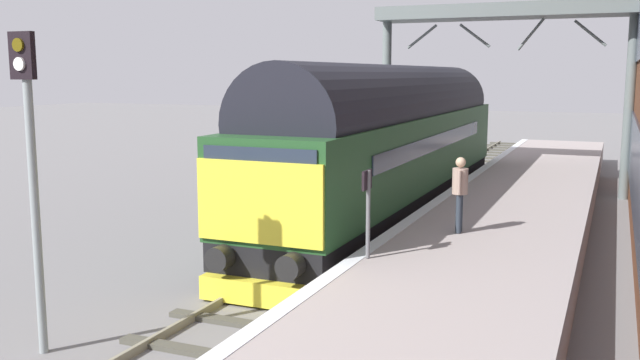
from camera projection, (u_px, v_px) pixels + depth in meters
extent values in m
plane|color=slate|center=(344.00, 252.00, 17.50)|extent=(140.00, 140.00, 0.00)
cube|color=gray|center=(318.00, 246.00, 17.77)|extent=(0.07, 60.00, 0.15)
cube|color=gray|center=(371.00, 251.00, 17.21)|extent=(0.07, 60.00, 0.15)
cube|color=#49483E|center=(188.00, 350.00, 11.15)|extent=(2.50, 0.26, 0.09)
cube|color=#49483E|center=(232.00, 322.00, 12.41)|extent=(2.50, 0.26, 0.09)
cube|color=#49483E|center=(268.00, 299.00, 13.68)|extent=(2.50, 0.26, 0.09)
cube|color=#49483E|center=(297.00, 280.00, 14.95)|extent=(2.50, 0.26, 0.09)
cube|color=#49483E|center=(323.00, 264.00, 16.22)|extent=(2.50, 0.26, 0.09)
cube|color=#49483E|center=(344.00, 250.00, 17.49)|extent=(2.50, 0.26, 0.09)
cube|color=#49483E|center=(363.00, 238.00, 18.76)|extent=(2.50, 0.26, 0.09)
cube|color=#49483E|center=(379.00, 228.00, 20.03)|extent=(2.50, 0.26, 0.09)
cube|color=#49483E|center=(393.00, 218.00, 21.30)|extent=(2.50, 0.26, 0.09)
cube|color=#49483E|center=(406.00, 210.00, 22.57)|extent=(2.50, 0.26, 0.09)
cube|color=#49483E|center=(417.00, 203.00, 23.84)|extent=(2.50, 0.26, 0.09)
cube|color=#49483E|center=(427.00, 196.00, 25.11)|extent=(2.50, 0.26, 0.09)
cube|color=#49483E|center=(437.00, 191.00, 26.38)|extent=(2.50, 0.26, 0.09)
cube|color=#49483E|center=(445.00, 185.00, 27.65)|extent=(2.50, 0.26, 0.09)
cube|color=#49483E|center=(453.00, 180.00, 28.92)|extent=(2.50, 0.26, 0.09)
cube|color=#49483E|center=(460.00, 176.00, 30.19)|extent=(2.50, 0.26, 0.09)
cube|color=#49483E|center=(466.00, 172.00, 31.46)|extent=(2.50, 0.26, 0.09)
cube|color=#49483E|center=(472.00, 168.00, 32.73)|extent=(2.50, 0.26, 0.09)
cube|color=#49483E|center=(478.00, 164.00, 34.00)|extent=(2.50, 0.26, 0.09)
cube|color=#49483E|center=(483.00, 161.00, 35.27)|extent=(2.50, 0.26, 0.09)
cube|color=#49483E|center=(487.00, 158.00, 36.54)|extent=(2.50, 0.26, 0.09)
cube|color=#49483E|center=(492.00, 155.00, 37.81)|extent=(2.50, 0.26, 0.09)
cube|color=#49483E|center=(496.00, 153.00, 39.08)|extent=(2.50, 0.26, 0.09)
cube|color=#49483E|center=(500.00, 150.00, 40.34)|extent=(2.50, 0.26, 0.09)
cube|color=#49483E|center=(503.00, 148.00, 41.61)|extent=(2.50, 0.26, 0.09)
cube|color=#49483E|center=(507.00, 146.00, 42.88)|extent=(2.50, 0.26, 0.09)
cube|color=#49483E|center=(510.00, 144.00, 44.15)|extent=(2.50, 0.26, 0.09)
cube|color=#A39795|center=(490.00, 246.00, 16.03)|extent=(4.00, 44.00, 1.00)
cube|color=white|center=(413.00, 218.00, 16.67)|extent=(0.30, 44.00, 0.01)
cube|color=#283143|center=(638.00, 182.00, 15.19)|extent=(0.06, 29.31, 2.12)
cube|color=black|center=(392.00, 194.00, 21.08)|extent=(2.56, 17.06, 0.60)
cube|color=#204A22|center=(393.00, 150.00, 20.87)|extent=(2.70, 17.06, 2.10)
cylinder|color=black|center=(394.00, 109.00, 20.69)|extent=(2.56, 15.69, 2.57)
cube|color=yellow|center=(259.00, 203.00, 13.10)|extent=(2.65, 0.08, 1.58)
cube|color=#232D3D|center=(259.00, 164.00, 13.01)|extent=(2.38, 0.04, 0.64)
cube|color=#232D3D|center=(438.00, 141.00, 20.30)|extent=(0.04, 11.94, 0.44)
cylinder|color=black|center=(220.00, 258.00, 13.36)|extent=(0.48, 0.35, 0.48)
cylinder|color=black|center=(290.00, 267.00, 12.78)|extent=(0.48, 0.35, 0.48)
cube|color=yellow|center=(258.00, 292.00, 13.31)|extent=(2.43, 0.36, 0.47)
cylinder|color=black|center=(293.00, 261.00, 14.69)|extent=(1.64, 1.04, 1.04)
cylinder|color=black|center=(314.00, 249.00, 15.69)|extent=(1.64, 1.04, 1.04)
cylinder|color=black|center=(332.00, 238.00, 16.69)|extent=(1.64, 1.04, 1.04)
cylinder|color=black|center=(432.00, 181.00, 25.55)|extent=(1.64, 1.04, 1.04)
cylinder|color=black|center=(439.00, 177.00, 26.55)|extent=(1.64, 1.04, 1.04)
cylinder|color=black|center=(445.00, 173.00, 27.55)|extent=(1.64, 1.04, 1.04)
cylinder|color=gray|center=(34.00, 198.00, 10.79)|extent=(0.14, 0.14, 5.05)
cube|color=black|center=(22.00, 56.00, 10.41)|extent=(0.44, 0.10, 0.71)
cylinder|color=#53470A|center=(18.00, 45.00, 10.33)|extent=(0.20, 0.06, 0.20)
cylinder|color=white|center=(20.00, 64.00, 10.37)|extent=(0.20, 0.06, 0.20)
cylinder|color=gray|center=(399.00, 127.00, 28.74)|extent=(0.14, 0.14, 4.46)
cube|color=black|center=(399.00, 85.00, 28.42)|extent=(0.44, 0.10, 0.99)
cylinder|color=yellow|center=(399.00, 78.00, 28.33)|extent=(0.20, 0.06, 0.20)
cylinder|color=#0A3E13|center=(399.00, 85.00, 28.37)|extent=(0.20, 0.06, 0.20)
cylinder|color=#50504E|center=(399.00, 92.00, 28.41)|extent=(0.20, 0.06, 0.20)
cylinder|color=slate|center=(368.00, 214.00, 12.92)|extent=(0.08, 0.08, 1.66)
cube|color=black|center=(367.00, 180.00, 12.84)|extent=(0.05, 0.44, 0.36)
cube|color=white|center=(365.00, 180.00, 12.85)|extent=(0.01, 0.20, 0.24)
cylinder|color=#2C343F|center=(459.00, 214.00, 15.03)|extent=(0.13, 0.13, 0.84)
cylinder|color=#2C343F|center=(460.00, 212.00, 15.22)|extent=(0.13, 0.13, 0.84)
cylinder|color=tan|center=(460.00, 181.00, 15.02)|extent=(0.37, 0.37, 0.56)
sphere|color=tan|center=(461.00, 162.00, 14.95)|extent=(0.22, 0.22, 0.22)
cylinder|color=tan|center=(459.00, 183.00, 14.82)|extent=(0.09, 0.09, 0.52)
cylinder|color=tan|center=(461.00, 180.00, 15.21)|extent=(0.09, 0.09, 0.52)
cylinder|color=slate|center=(386.00, 104.00, 27.83)|extent=(0.36, 0.36, 6.44)
cylinder|color=slate|center=(629.00, 108.00, 24.39)|extent=(0.36, 0.36, 6.44)
cube|color=slate|center=(503.00, 11.00, 25.59)|extent=(9.30, 2.00, 0.50)
cylinder|color=slate|center=(422.00, 37.00, 26.89)|extent=(1.18, 0.10, 0.93)
cylinder|color=slate|center=(475.00, 36.00, 26.11)|extent=(1.18, 0.10, 0.92)
cylinder|color=slate|center=(531.00, 34.00, 25.33)|extent=(0.94, 0.10, 1.16)
cylinder|color=slate|center=(590.00, 33.00, 24.54)|extent=(1.14, 0.10, 0.97)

